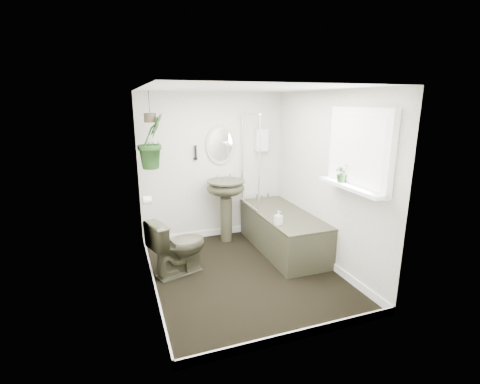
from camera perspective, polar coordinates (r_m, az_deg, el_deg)
name	(u,v)px	position (r m, az deg, el deg)	size (l,w,h in m)	color
floor	(244,273)	(4.64, 0.65, -13.22)	(2.30, 2.80, 0.02)	black
ceiling	(245,88)	(4.10, 0.74, 16.77)	(2.30, 2.80, 0.02)	white
wall_back	(213,167)	(5.53, -4.45, 4.14)	(2.30, 0.02, 2.30)	silver
wall_front	(303,225)	(3.00, 10.23, -5.32)	(2.30, 0.02, 2.30)	silver
wall_left	(146,196)	(3.98, -15.16, -0.57)	(0.02, 2.80, 2.30)	silver
wall_right	(326,180)	(4.74, 13.94, 1.95)	(0.02, 2.80, 2.30)	silver
skirting	(244,269)	(4.61, 0.65, -12.56)	(2.30, 2.80, 0.10)	white
bathtub	(283,231)	(5.23, 7.00, -6.39)	(0.72, 1.72, 0.58)	#333322
bath_screen	(250,161)	(5.26, 1.71, 5.07)	(0.04, 0.72, 1.40)	silver
shower_box	(262,140)	(5.67, 3.56, 8.50)	(0.20, 0.10, 0.35)	white
oval_mirror	(220,145)	(5.47, -3.23, 7.75)	(0.46, 0.03, 0.62)	#C5AE93
wall_sconce	(196,152)	(5.38, -7.30, 6.45)	(0.04, 0.04, 0.22)	black
toilet_roll_holder	(147,200)	(4.72, -15.00, -1.32)	(0.11, 0.11, 0.11)	white
window_recess	(359,149)	(4.06, 19.01, 6.65)	(0.08, 1.00, 0.90)	white
window_sill	(351,187)	(4.09, 17.75, 0.82)	(0.18, 1.00, 0.04)	white
window_blinds	(356,149)	(4.03, 18.51, 6.64)	(0.01, 0.86, 0.76)	white
toilet	(178,246)	(4.55, -10.08, -8.68)	(0.42, 0.74, 0.75)	#333322
pedestal_sink	(226,211)	(5.45, -2.30, -3.10)	(0.58, 0.50, 0.99)	#333322
sill_plant	(343,173)	(4.19, 16.50, 3.02)	(0.19, 0.17, 0.21)	black
hanging_plant	(152,141)	(4.84, -14.32, 8.09)	(0.40, 0.33, 0.73)	black
soap_bottle	(278,218)	(4.61, 6.33, -4.21)	(0.08, 0.09, 0.19)	#372A28
hanging_pot	(150,118)	(4.81, -14.55, 11.72)	(0.16, 0.16, 0.12)	#352D1F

